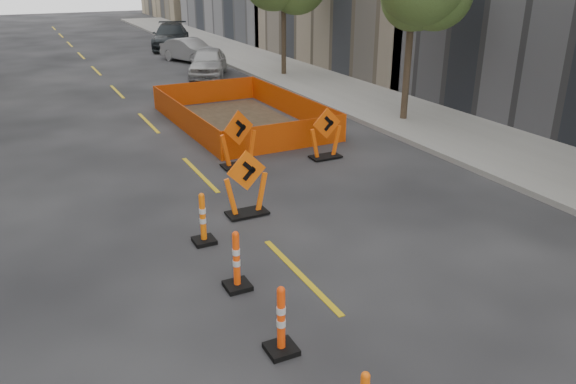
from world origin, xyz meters
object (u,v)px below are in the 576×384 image
chevron_sign_center (238,139)px  parked_car_mid (190,50)px  channelizer_5 (236,260)px  parked_car_near (208,62)px  chevron_sign_right (326,133)px  chevron_sign_left (246,183)px  channelizer_6 (203,218)px  channelizer_4 (281,320)px  parked_car_far (171,36)px

chevron_sign_center → parked_car_mid: size_ratio=0.41×
channelizer_5 → parked_car_mid: 25.44m
parked_car_near → chevron_sign_right: bearing=-70.4°
chevron_sign_left → channelizer_6: bearing=-148.1°
channelizer_4 → channelizer_6: (0.10, 3.90, -0.01)m
chevron_sign_right → chevron_sign_center: bearing=168.6°
channelizer_6 → chevron_sign_left: bearing=34.1°
channelizer_4 → parked_car_far: size_ratio=0.20×
chevron_sign_center → chevron_sign_right: size_ratio=1.07×
parked_car_near → parked_car_far: bearing=108.8°
channelizer_5 → parked_car_far: 31.32m
channelizer_5 → chevron_sign_center: 6.48m
chevron_sign_center → channelizer_6: bearing=-135.2°
channelizer_5 → chevron_sign_right: 7.51m
channelizer_4 → chevron_sign_center: bearing=72.6°
channelizer_4 → chevron_sign_center: (2.49, 7.95, 0.27)m
parked_car_near → channelizer_4: bearing=-81.8°
parked_car_mid → chevron_sign_left: bearing=-125.9°
chevron_sign_left → chevron_sign_right: bearing=34.8°
parked_car_near → channelizer_5: bearing=-83.1°
channelizer_6 → parked_car_near: bearing=70.9°
parked_car_far → chevron_sign_left: bearing=-83.1°
channelizer_6 → chevron_sign_right: 6.17m
channelizer_6 → parked_car_far: 29.42m
channelizer_6 → parked_car_near: (6.13, 17.68, 0.17)m
channelizer_4 → parked_car_mid: 27.34m
channelizer_6 → channelizer_5: bearing=-90.8°
channelizer_6 → chevron_sign_right: bearing=36.2°
chevron_sign_right → parked_car_near: chevron_sign_right is taller
chevron_sign_right → parked_car_mid: 19.03m
chevron_sign_right → parked_car_mid: bearing=82.5°
channelizer_4 → parked_car_mid: parked_car_mid is taller
parked_car_mid → chevron_sign_center: bearing=-125.1°
channelizer_6 → parked_car_far: size_ratio=0.20×
chevron_sign_center → parked_car_near: 14.12m
chevron_sign_right → parked_car_mid: chevron_sign_right is taller
channelizer_6 → chevron_sign_center: size_ratio=0.67×
channelizer_4 → parked_car_far: parked_car_far is taller
parked_car_far → channelizer_6: bearing=-85.2°
channelizer_4 → parked_car_far: (7.27, 32.43, 0.25)m
chevron_sign_right → parked_car_far: size_ratio=0.27×
channelizer_6 → parked_car_near: 18.71m
chevron_sign_right → parked_car_near: (1.15, 14.04, -0.05)m
channelizer_5 → chevron_sign_right: size_ratio=0.73×
chevron_sign_left → parked_car_near: 17.45m
parked_car_mid → channelizer_5: bearing=-127.4°
chevron_sign_left → chevron_sign_center: bearing=69.2°
channelizer_6 → chevron_sign_left: chevron_sign_left is taller
channelizer_6 → parked_car_far: bearing=75.9°
channelizer_4 → chevron_sign_right: (5.08, 7.54, 0.21)m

